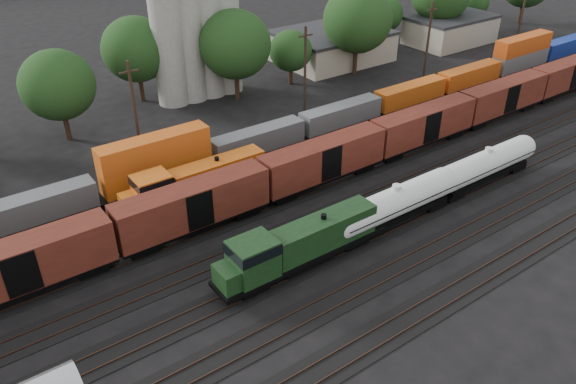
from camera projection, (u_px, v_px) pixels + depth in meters
ground at (341, 210)px, 56.84m from camera, size 600.00×600.00×0.00m
tracks at (341, 210)px, 56.81m from camera, size 180.00×33.20×0.20m
green_locomotive at (295, 246)px, 47.28m from camera, size 17.14×3.02×4.54m
tank_car_a at (395, 203)px, 53.17m from camera, size 16.21×2.90×4.25m
tank_car_b at (486, 164)px, 60.06m from camera, size 15.67×2.81×4.11m
orange_locomotive at (193, 182)px, 56.83m from camera, size 17.17×2.86×4.29m
boxcar_string at (323, 160)px, 59.47m from camera, size 138.20×2.90×4.20m
container_wall at (291, 126)px, 68.17m from camera, size 178.40×2.60×5.80m
grain_silo at (194, 20)px, 77.68m from camera, size 13.40×5.00×29.00m
industrial_sheds at (222, 77)px, 83.33m from camera, size 119.38×17.26×5.10m
tree_band at (212, 44)px, 80.02m from camera, size 166.71×21.07×14.07m
utility_poles at (227, 89)px, 68.92m from camera, size 122.20×0.36×12.00m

